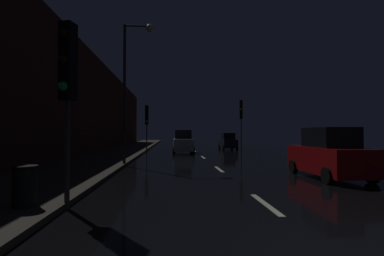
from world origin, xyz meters
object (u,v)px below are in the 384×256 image
Objects in this scene: traffic_light_far_right at (241,114)px; traffic_light_far_left at (147,118)px; streetlamp_overhead at (132,73)px; trash_bin_curbside at (25,186)px; car_approaching_headlights at (183,142)px; car_parked_right_near at (328,155)px; car_parked_right_far at (228,142)px; traffic_light_near_left at (67,74)px.

traffic_light_far_left is (-9.67, -0.66, -0.54)m from traffic_light_far_right.
streetlamp_overhead is 10.27m from trash_bin_curbside.
trash_bin_curbside is (-0.93, -21.12, -2.69)m from traffic_light_far_left.
traffic_light_far_left is 1.09× the size of car_approaching_headlights.
streetlamp_overhead reaches higher than traffic_light_far_left.
streetlamp_overhead is (-9.44, -12.68, 1.37)m from traffic_light_far_right.
car_parked_right_near is at bearing 23.85° from trash_bin_curbside.
car_parked_right_far is (8.64, 15.63, -4.37)m from streetlamp_overhead.
car_parked_right_near is (8.98, 4.07, -2.31)m from traffic_light_near_left.
traffic_light_far_left is at bearing -166.09° from traffic_light_near_left.
traffic_light_far_left is 19.13m from car_parked_right_near.
car_approaching_headlights is at bearing 77.13° from trash_bin_curbside.
traffic_light_far_right is 1.25× the size of car_approaching_headlights.
streetlamp_overhead is 10.76m from car_parked_right_near.
traffic_light_far_right is at bearing -164.89° from car_parked_right_far.
traffic_light_far_left reaches higher than car_parked_right_near.
traffic_light_near_left is 4.87× the size of trash_bin_curbside.
streetlamp_overhead reaches higher than car_approaching_headlights.
streetlamp_overhead reaches higher than car_parked_right_far.
traffic_light_near_left is at bearing 114.41° from car_parked_right_near.
car_approaching_headlights is (3.53, -1.60, -2.34)m from traffic_light_far_left.
streetlamp_overhead reaches higher than trash_bin_curbside.
trash_bin_curbside is 20.02m from car_approaching_headlights.
car_parked_right_near is at bearing 9.03° from traffic_light_far_right.
car_parked_right_near reaches higher than trash_bin_curbside.
trash_bin_curbside is (-1.16, -9.10, -4.61)m from streetlamp_overhead.
traffic_light_near_left is at bearing -10.67° from car_approaching_headlights.
car_parked_right_near is (8.64, -4.77, -4.28)m from streetlamp_overhead.
streetlamp_overhead is at bearing 3.97° from traffic_light_far_left.
trash_bin_curbside is 0.23× the size of car_parked_right_near.
traffic_light_near_left is (-0.10, -20.86, -0.05)m from traffic_light_far_left.
traffic_light_far_left reaches higher than trash_bin_curbside.
car_parked_right_near is (8.87, -16.78, -2.37)m from traffic_light_far_left.
car_parked_right_near is (9.81, 4.33, 0.32)m from trash_bin_curbside.
car_parked_right_far is (5.35, 5.21, -0.12)m from car_approaching_headlights.
trash_bin_curbside is 26.60m from car_parked_right_far.
trash_bin_curbside is 0.22× the size of car_approaching_headlights.
traffic_light_far_left is at bearing -74.43° from traffic_light_far_right.
streetlamp_overhead is 8.61× the size of trash_bin_curbside.
traffic_light_near_left is 1.10× the size of car_parked_right_near.
traffic_light_far_left is 20.86m from traffic_light_near_left.
car_parked_right_near is at bearing 30.75° from traffic_light_far_left.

